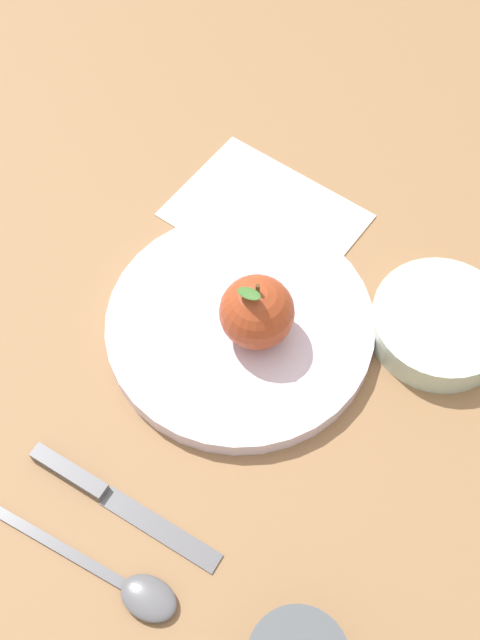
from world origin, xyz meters
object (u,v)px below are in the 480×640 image
object	(u,v)px
dinner_plate	(240,325)
apple	(257,312)
spoon	(125,585)
side_bowl	(440,322)
linen_napkin	(265,215)
knife	(106,495)

from	to	relation	value
dinner_plate	apple	world-z (taller)	apple
dinner_plate	spoon	xyz separation A→B (m)	(0.23, 0.11, -0.01)
side_bowl	linen_napkin	distance (m)	0.22
knife	dinner_plate	bearing A→B (deg)	-167.40
knife	apple	bearing A→B (deg)	-172.91
spoon	knife	bearing A→B (deg)	-115.69
apple	side_bowl	bearing A→B (deg)	140.81
knife	spoon	xyz separation A→B (m)	(0.03, 0.07, 0.00)
apple	side_bowl	size ratio (longest dim) A/B	0.61
side_bowl	spoon	xyz separation A→B (m)	(0.37, -0.01, -0.01)
side_bowl	spoon	size ratio (longest dim) A/B	0.72
knife	spoon	world-z (taller)	spoon
apple	spoon	bearing A→B (deg)	22.30
dinner_plate	linen_napkin	xyz separation A→B (m)	(-0.11, -0.08, -0.01)
dinner_plate	linen_napkin	bearing A→B (deg)	-143.27
side_bowl	linen_napkin	bearing A→B (deg)	-83.56
linen_napkin	knife	bearing A→B (deg)	22.59
spoon	linen_napkin	world-z (taller)	spoon
side_bowl	spoon	bearing A→B (deg)	-2.29
apple	linen_napkin	world-z (taller)	apple
dinner_plate	side_bowl	world-z (taller)	side_bowl
side_bowl	linen_napkin	world-z (taller)	side_bowl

